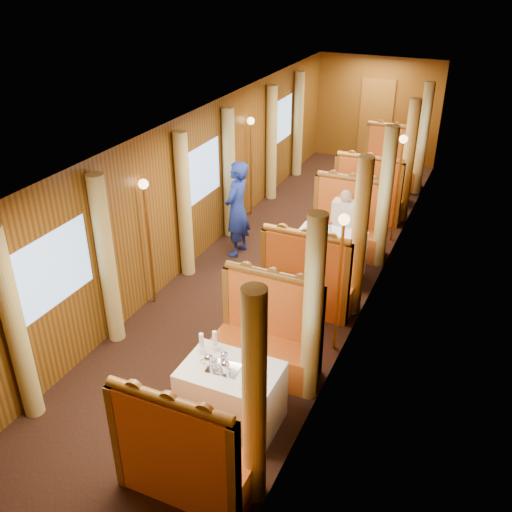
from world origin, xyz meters
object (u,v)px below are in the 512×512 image
Objects in this scene: banquette_near_fwd at (184,460)px; teapot_left at (209,363)px; teapot_right at (225,369)px; banquette_mid_fwd at (307,284)px; banquette_near_aft at (267,341)px; table_near at (231,396)px; tea_tray at (223,368)px; table_far at (380,183)px; teapot_back at (224,359)px; table_mid at (329,257)px; banquette_mid_aft at (347,228)px; rose_vase_far at (382,158)px; fruit_plate at (249,383)px; steward at (237,209)px; passenger at (344,217)px; rose_vase_mid at (330,226)px; banquette_far_aft at (391,166)px; banquette_far_fwd at (368,198)px.

teapot_left is at bearing 102.97° from banquette_near_fwd.
banquette_mid_fwd is at bearing 94.82° from teapot_right.
table_near is at bearing -90.00° from banquette_near_aft.
table_near is 0.39m from tea_tray.
teapot_back is (-0.10, -6.94, 0.43)m from table_far.
table_mid is at bearing 90.00° from banquette_near_aft.
rose_vase_far is at bearing 90.14° from banquette_mid_aft.
fruit_plate is (0.29, -0.14, 0.39)m from table_near.
steward reaches higher than banquette_mid_fwd.
banquette_mid_aft is 1.76× the size of passenger.
table_near is 7.00m from table_far.
rose_vase_mid is at bearing 62.28° from teapot_left.
banquette_mid_aft is 3.50m from banquette_far_aft.
teapot_back is (-0.10, -2.43, 0.38)m from banquette_mid_fwd.
table_mid is at bearing 90.00° from table_near.
fruit_plate is at bearing -85.51° from table_mid.
passenger is at bearing 93.72° from fruit_plate.
teapot_back is (-0.10, -5.93, 0.38)m from banquette_far_fwd.
steward is (-1.46, 3.73, 0.01)m from teapot_left.
banquette_far_fwd is at bearing 90.00° from banquette_mid_fwd.
teapot_left is 0.20m from teapot_right.
passenger is (-0.00, 1.76, 0.32)m from banquette_mid_fwd.
banquette_mid_fwd and banquette_far_aft have the same top height.
teapot_left is at bearing -92.86° from passenger.
banquette_mid_fwd reaches higher than table_mid.
fruit_plate is (0.29, -4.65, 0.35)m from banquette_mid_aft.
teapot_back is (-0.10, 0.06, 0.43)m from table_near.
steward is 1.79m from passenger.
teapot_back reaches higher than table_far.
passenger is (0.07, 4.28, -0.02)m from tea_tray.
banquette_far_fwd is at bearing -90.00° from banquette_far_aft.
table_mid is 4.51m from banquette_far_aft.
teapot_right is (-0.01, 0.92, 0.39)m from banquette_near_fwd.
steward is at bearing 122.50° from banquette_near_aft.
steward is (-1.68, 3.65, 0.46)m from table_near.
tea_tray is at bearing 137.71° from teapot_right.
teapot_left is 4.00m from steward.
rose_vase_far is at bearing 90.06° from banquette_near_aft.
banquette_far_aft is (0.00, 9.03, 0.00)m from banquette_near_fwd.
table_near is 0.51m from fruit_plate.
teapot_right is at bearing -28.72° from teapot_left.
rose_vase_mid is (-0.00, -1.05, 0.50)m from banquette_mid_aft.
teapot_right is 7.07m from rose_vase_far.
table_mid is 6.62× the size of teapot_right.
teapot_right is 1.12× the size of teapot_back.
banquette_near_fwd is 1.00× the size of banquette_mid_aft.
banquette_mid_fwd is 1.28× the size of table_far.
table_mid is 1.00× the size of table_far.
table_far is (0.00, 2.49, -0.05)m from banquette_mid_aft.
banquette_mid_fwd is at bearing 96.21° from fruit_plate.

